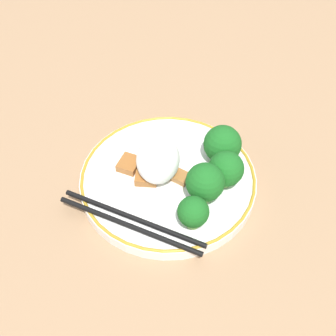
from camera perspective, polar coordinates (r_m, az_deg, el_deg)
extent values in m
plane|color=#9E7A56|center=(0.72, 0.00, -1.99)|extent=(3.00, 3.00, 0.00)
cylinder|color=white|center=(0.71, 0.00, -1.54)|extent=(0.27, 0.27, 0.02)
torus|color=#B28C26|center=(0.70, 0.00, -1.07)|extent=(0.26, 0.26, 0.00)
ellipsoid|color=white|center=(0.69, -1.22, 1.10)|extent=(0.09, 0.06, 0.06)
cylinder|color=#7FB756|center=(0.65, 3.01, -6.54)|extent=(0.02, 0.02, 0.01)
sphere|color=#19601E|center=(0.63, 3.09, -5.35)|extent=(0.04, 0.04, 0.04)
cylinder|color=#7FB756|center=(0.67, 4.40, -3.32)|extent=(0.02, 0.02, 0.02)
sphere|color=#19601E|center=(0.65, 4.55, -1.73)|extent=(0.06, 0.06, 0.06)
cylinder|color=#7FB756|center=(0.69, 6.89, -1.55)|extent=(0.02, 0.02, 0.01)
sphere|color=#19601E|center=(0.67, 7.10, -0.09)|extent=(0.05, 0.05, 0.05)
cylinder|color=#7FB756|center=(0.73, 6.47, 1.40)|extent=(0.02, 0.02, 0.01)
sphere|color=#19601E|center=(0.71, 6.66, 2.91)|extent=(0.06, 0.06, 0.06)
cube|color=brown|center=(0.72, -1.92, 1.36)|extent=(0.03, 0.03, 0.01)
cube|color=#995B28|center=(0.69, -2.69, -1.30)|extent=(0.02, 0.03, 0.01)
cube|color=#9E6633|center=(0.70, 1.09, -0.94)|extent=(0.04, 0.04, 0.01)
cube|color=#995B28|center=(0.71, -4.77, 0.48)|extent=(0.04, 0.04, 0.01)
cylinder|color=black|center=(0.65, -4.77, -7.02)|extent=(0.09, 0.21, 0.01)
cylinder|color=black|center=(0.65, -4.20, -6.11)|extent=(0.09, 0.21, 0.01)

